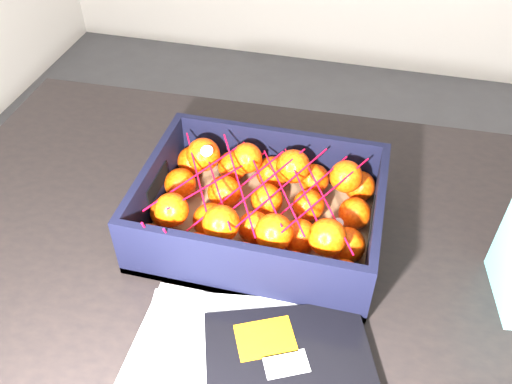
# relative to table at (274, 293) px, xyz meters

# --- Properties ---
(table) EXTENTS (1.22, 0.83, 0.75)m
(table) POSITION_rel_table_xyz_m (0.00, 0.00, 0.00)
(table) COLOR black
(table) RESTS_ON ground
(produce_crate) EXTENTS (0.36, 0.27, 0.11)m
(produce_crate) POSITION_rel_table_xyz_m (-0.03, 0.04, 0.13)
(produce_crate) COLOR olive
(produce_crate) RESTS_ON table
(clementine_heap) EXTENTS (0.34, 0.25, 0.10)m
(clementine_heap) POSITION_rel_table_xyz_m (-0.04, 0.04, 0.15)
(clementine_heap) COLOR #E33904
(clementine_heap) RESTS_ON produce_crate
(mesh_net) EXTENTS (0.30, 0.24, 0.09)m
(mesh_net) POSITION_rel_table_xyz_m (-0.04, 0.04, 0.19)
(mesh_net) COLOR #BB0723
(mesh_net) RESTS_ON clementine_heap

